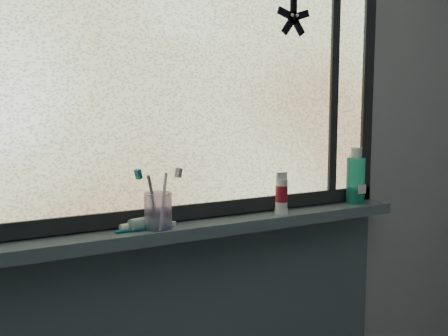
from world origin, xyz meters
TOP-DOWN VIEW (x-y plane):
  - wall_back at (0.00, 1.30)m, footprint 3.00×0.01m
  - windowsill at (0.00, 1.23)m, footprint 1.62×0.14m
  - window_pane at (0.00, 1.28)m, footprint 1.50×0.01m
  - frame_bottom at (0.00, 1.28)m, footprint 1.60×0.03m
  - frame_right at (0.78, 1.28)m, footprint 0.05×0.03m
  - frame_mullion at (0.60, 1.28)m, footprint 0.03×0.03m
  - starfish_sticker at (0.40, 1.27)m, footprint 0.15×0.02m
  - toothpaste_tube at (-0.19, 1.23)m, footprint 0.22×0.08m
  - toothbrush_cup at (-0.15, 1.21)m, footprint 0.11×0.11m
  - toothbrush_lying at (-0.20, 1.21)m, footprint 0.22×0.03m
  - mouthwash_bottle at (0.69, 1.23)m, footprint 0.08×0.08m
  - cream_tube at (0.31, 1.21)m, footprint 0.05×0.05m

SIDE VIEW (x-z plane):
  - windowsill at x=0.00m, z-range 0.98..1.02m
  - toothbrush_lying at x=-0.20m, z-range 1.02..1.03m
  - toothpaste_tube at x=-0.19m, z-range 1.02..1.06m
  - frame_bottom at x=0.00m, z-range 1.02..1.07m
  - toothbrush_cup at x=-0.15m, z-range 1.02..1.13m
  - cream_tube at x=0.31m, z-range 1.05..1.15m
  - mouthwash_bottle at x=0.69m, z-range 1.04..1.22m
  - wall_back at x=0.00m, z-range 0.00..2.50m
  - frame_right at x=0.78m, z-range 0.98..2.08m
  - window_pane at x=0.00m, z-range 1.03..2.03m
  - frame_mullion at x=0.60m, z-range 1.03..2.03m
  - starfish_sticker at x=0.40m, z-range 1.65..1.79m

